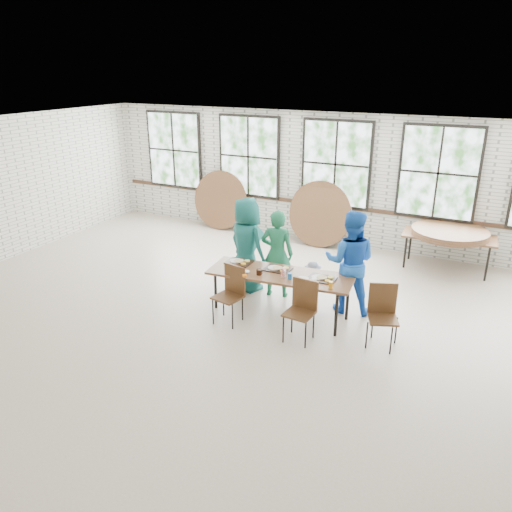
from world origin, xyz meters
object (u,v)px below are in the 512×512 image
Objects in this scene: chair_near_left at (231,289)px; chair_near_right at (302,305)px; storage_table at (449,238)px; dining_table at (280,276)px.

chair_near_left is 1.24m from chair_near_right.
chair_near_left is 4.84m from storage_table.
storage_table is at bearing 49.81° from dining_table.
chair_near_right reaches higher than storage_table.
dining_table is 2.60× the size of chair_near_right.
chair_near_left reaches higher than storage_table.
chair_near_right is 0.51× the size of storage_table.
chair_near_left is 0.51× the size of storage_table.
chair_near_left and chair_near_right have the same top height.
chair_near_right is (1.24, -0.01, 0.00)m from chair_near_left.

